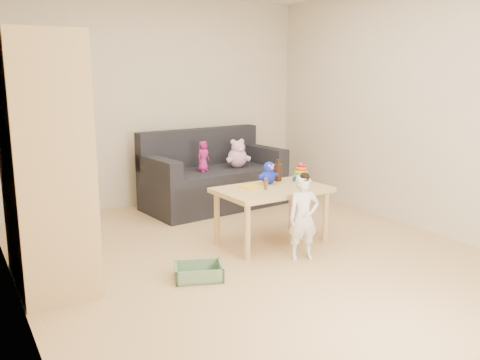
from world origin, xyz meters
TOP-DOWN VIEW (x-y plane):
  - room at (0.00, 0.00)m, footprint 4.50×4.50m
  - wardrobe at (-1.72, 0.25)m, footprint 0.54×1.08m
  - sofa at (0.51, 1.67)m, footprint 1.81×1.05m
  - play_table at (0.35, 0.14)m, footprint 1.10×0.72m
  - storage_bin at (-0.67, -0.31)m, footprint 0.47×0.41m
  - toddler at (0.34, -0.38)m, footprint 0.32×0.26m
  - pink_bear at (0.82, 1.63)m, footprint 0.31×0.28m
  - doll at (0.32, 1.59)m, footprint 0.22×0.19m
  - ring_stacker at (0.72, 0.17)m, footprint 0.18×0.18m
  - brown_bottle at (0.58, 0.37)m, footprint 0.08×0.08m
  - blue_plush at (0.41, 0.30)m, footprint 0.23×0.21m
  - wooden_figure at (0.24, 0.08)m, footprint 0.05×0.04m
  - yellow_book at (0.18, 0.27)m, footprint 0.22×0.22m

SIDE VIEW (x-z plane):
  - storage_bin at x=-0.67m, z-range 0.00..0.12m
  - sofa at x=0.51m, z-range 0.00..0.49m
  - play_table at x=0.35m, z-range 0.00..0.56m
  - toddler at x=0.34m, z-range 0.00..0.76m
  - yellow_book at x=0.18m, z-range 0.56..0.58m
  - wooden_figure at x=0.24m, z-range 0.56..0.68m
  - pink_bear at x=0.82m, z-range 0.49..0.79m
  - ring_stacker at x=0.72m, z-range 0.54..0.75m
  - brown_bottle at x=0.58m, z-range 0.55..0.77m
  - doll at x=0.32m, z-range 0.49..0.85m
  - blue_plush at x=0.41m, z-range 0.56..0.79m
  - wardrobe at x=-1.72m, z-range 0.00..1.95m
  - room at x=0.00m, z-range -0.95..3.55m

